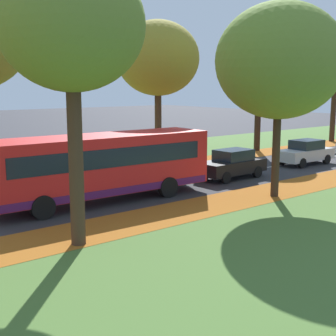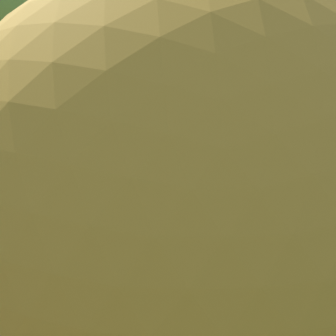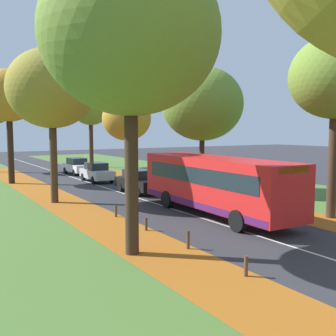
# 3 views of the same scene
# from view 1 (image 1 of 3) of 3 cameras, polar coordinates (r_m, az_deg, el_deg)

# --- Properties ---
(grass_verge_left) EXTENTS (12.00, 90.00, 0.01)m
(grass_verge_left) POSITION_cam_1_polar(r_m,az_deg,el_deg) (33.98, -5.33, 1.30)
(grass_verge_left) COLOR #476B2D
(grass_verge_left) RESTS_ON ground
(leaf_litter_left) EXTENTS (2.80, 60.00, 0.00)m
(leaf_litter_left) POSITION_cam_1_polar(r_m,az_deg,el_deg) (27.05, -10.55, -1.07)
(leaf_litter_left) COLOR #9E5619
(leaf_litter_left) RESTS_ON grass_verge_left
(leaf_litter_right) EXTENTS (2.80, 60.00, 0.00)m
(leaf_litter_right) POSITION_cam_1_polar(r_m,az_deg,el_deg) (19.62, 2.37, -5.13)
(leaf_litter_right) COLOR #9E5619
(leaf_litter_right) RESTS_ON grass_verge_right
(road_centre_line) EXTENTS (0.12, 80.00, 0.01)m
(road_centre_line) POSITION_cam_1_polar(r_m,az_deg,el_deg) (26.89, 5.56, -1.03)
(road_centre_line) COLOR silver
(road_centre_line) RESTS_ON ground
(tree_left_mid) EXTENTS (5.22, 5.22, 9.18)m
(tree_left_mid) POSITION_cam_1_polar(r_m,az_deg,el_deg) (30.16, -1.24, 13.19)
(tree_left_mid) COLOR #422D1E
(tree_left_mid) RESTS_ON ground
(tree_left_far) EXTENTS (4.68, 4.68, 9.27)m
(tree_left_far) POSITION_cam_1_polar(r_m,az_deg,el_deg) (37.78, 11.11, 12.83)
(tree_left_far) COLOR black
(tree_left_far) RESTS_ON ground
(tree_left_distant) EXTENTS (4.36, 4.36, 8.91)m
(tree_left_distant) POSITION_cam_1_polar(r_m,az_deg,el_deg) (45.95, 19.80, 11.62)
(tree_left_distant) COLOR #382619
(tree_left_distant) RESTS_ON ground
(tree_right_near) EXTENTS (4.54, 4.54, 9.00)m
(tree_right_near) POSITION_cam_1_polar(r_m,az_deg,el_deg) (15.08, -11.72, 16.54)
(tree_right_near) COLOR #422D1E
(tree_right_near) RESTS_ON ground
(tree_right_mid) EXTENTS (5.79, 5.79, 8.83)m
(tree_right_mid) POSITION_cam_1_polar(r_m,az_deg,el_deg) (22.02, 13.46, 12.56)
(tree_right_mid) COLOR #382619
(tree_right_mid) RESTS_ON ground
(bollard_fifth) EXTENTS (0.12, 0.12, 0.58)m
(bollard_fifth) POSITION_cam_1_polar(r_m,az_deg,el_deg) (24.82, -15.32, -1.60)
(bollard_fifth) COLOR #4C3823
(bollard_fifth) RESTS_ON ground
(bollard_sixth) EXTENTS (0.12, 0.12, 0.60)m
(bollard_sixth) POSITION_cam_1_polar(r_m,az_deg,el_deg) (26.20, -8.98, -0.73)
(bollard_sixth) COLOR #4C3823
(bollard_sixth) RESTS_ON ground
(bus) EXTENTS (2.90, 10.48, 2.98)m
(bus) POSITION_cam_1_polar(r_m,az_deg,el_deg) (20.96, -8.27, 0.49)
(bus) COLOR red
(bus) RESTS_ON ground
(car_black_lead) EXTENTS (1.88, 4.25, 1.62)m
(car_black_lead) POSITION_cam_1_polar(r_m,az_deg,el_deg) (26.36, 7.80, 0.49)
(car_black_lead) COLOR black
(car_black_lead) RESTS_ON ground
(car_silver_following) EXTENTS (1.87, 4.25, 1.62)m
(car_silver_following) POSITION_cam_1_polar(r_m,az_deg,el_deg) (32.05, 16.38, 1.86)
(car_silver_following) COLOR #B7BABF
(car_silver_following) RESTS_ON ground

